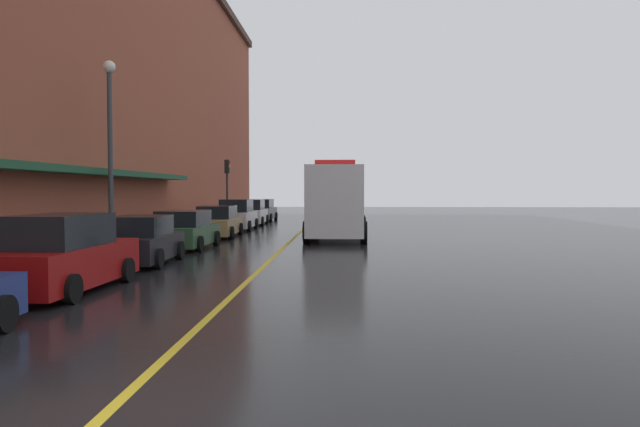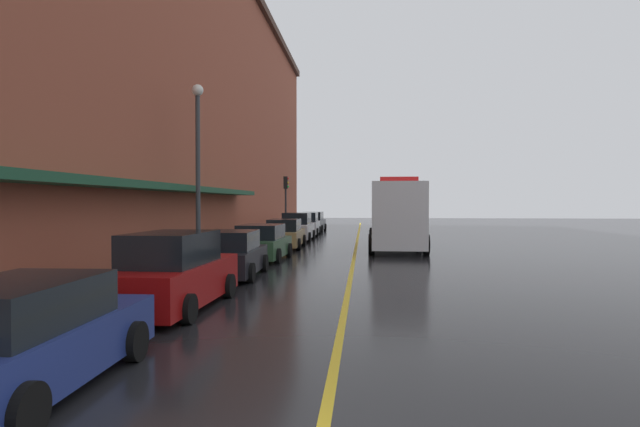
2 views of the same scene
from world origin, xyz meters
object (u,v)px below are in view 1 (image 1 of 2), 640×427
at_px(parking_meter_0, 92,233).
at_px(street_lamp_left, 110,135).
at_px(parked_car_3, 185,231).
at_px(parked_car_4, 218,222).
at_px(parked_car_1, 65,256).
at_px(parked_car_5, 237,216).
at_px(parked_car_6, 251,213).
at_px(box_truck, 337,202).
at_px(traffic_light_near, 227,179).
at_px(parked_car_2, 141,241).
at_px(parked_car_7, 262,211).

relative_size(parking_meter_0, street_lamp_left, 0.19).
bearing_deg(parked_car_3, parked_car_4, 0.89).
relative_size(parked_car_3, street_lamp_left, 0.64).
xyz_separation_m(parked_car_1, parked_car_5, (0.06, 22.21, 0.01)).
relative_size(parked_car_5, parked_car_6, 0.92).
distance_m(parked_car_4, street_lamp_left, 9.99).
height_order(parking_meter_0, street_lamp_left, street_lamp_left).
bearing_deg(box_truck, street_lamp_left, -41.27).
bearing_deg(parking_meter_0, traffic_light_near, 89.83).
height_order(parked_car_1, parked_car_3, parked_car_1).
xyz_separation_m(box_truck, traffic_light_near, (-7.48, 9.31, 1.36)).
bearing_deg(parked_car_5, parked_car_4, -179.58).
bearing_deg(street_lamp_left, parked_car_4, 77.67).
distance_m(box_truck, parking_meter_0, 14.16).
height_order(parked_car_2, parked_car_4, parked_car_4).
relative_size(parked_car_3, box_truck, 0.48).
relative_size(parked_car_4, parked_car_5, 1.13).
relative_size(parked_car_4, street_lamp_left, 0.71).
relative_size(parked_car_6, parking_meter_0, 3.52).
bearing_deg(parked_car_3, parking_meter_0, 169.09).
xyz_separation_m(parked_car_1, parked_car_7, (0.05, 33.12, -0.05)).
height_order(parked_car_4, parked_car_5, parked_car_5).
height_order(parked_car_1, parked_car_4, parked_car_1).
height_order(parked_car_2, parking_meter_0, parked_car_2).
height_order(parked_car_7, parking_meter_0, parked_car_7).
bearing_deg(parked_car_2, parked_car_6, -1.78).
bearing_deg(parked_car_6, street_lamp_left, 173.40).
bearing_deg(parked_car_6, parking_meter_0, 175.62).
bearing_deg(parked_car_7, street_lamp_left, 177.12).
distance_m(parked_car_4, box_truck, 6.24).
relative_size(parked_car_6, parked_car_7, 1.00).
height_order(parking_meter_0, traffic_light_near, traffic_light_near).
xyz_separation_m(parked_car_2, parking_meter_0, (-1.31, -0.73, 0.31)).
distance_m(parked_car_7, traffic_light_near, 7.74).
height_order(parked_car_3, street_lamp_left, street_lamp_left).
bearing_deg(box_truck, parked_car_1, -19.51).
height_order(parked_car_3, traffic_light_near, traffic_light_near).
bearing_deg(parked_car_6, parked_car_4, 179.04).
bearing_deg(traffic_light_near, parked_car_7, 79.85).
relative_size(parked_car_7, traffic_light_near, 1.08).
distance_m(parked_car_6, traffic_light_near, 3.26).
height_order(parked_car_7, street_lamp_left, street_lamp_left).
distance_m(parked_car_1, parked_car_3, 10.57).
bearing_deg(parking_meter_0, street_lamp_left, 101.15).
bearing_deg(parked_car_2, parked_car_4, -1.97).
distance_m(parked_car_3, parked_car_4, 6.16).
xyz_separation_m(parked_car_1, parked_car_4, (0.08, 16.72, -0.09)).
bearing_deg(traffic_light_near, box_truck, -51.22).
bearing_deg(street_lamp_left, parked_car_2, -50.42).
height_order(parked_car_2, box_truck, box_truck).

